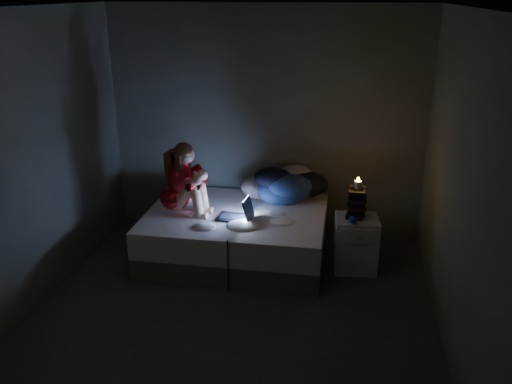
% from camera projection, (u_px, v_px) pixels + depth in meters
% --- Properties ---
extents(floor, '(3.60, 3.80, 0.02)m').
position_uv_depth(floor, '(232.00, 315.00, 4.77)').
color(floor, '#3D3836').
rests_on(floor, ground).
extents(ceiling, '(3.60, 3.80, 0.02)m').
position_uv_depth(ceiling, '(226.00, 6.00, 3.84)').
color(ceiling, silver).
rests_on(ceiling, ground).
extents(wall_back, '(3.60, 0.02, 2.60)m').
position_uv_depth(wall_back, '(265.00, 123.00, 6.06)').
color(wall_back, '#4A513E').
rests_on(wall_back, ground).
extents(wall_front, '(3.60, 0.02, 2.60)m').
position_uv_depth(wall_front, '(144.00, 307.00, 2.55)').
color(wall_front, '#4A513E').
rests_on(wall_front, ground).
extents(wall_left, '(0.02, 3.80, 2.60)m').
position_uv_depth(wall_left, '(25.00, 166.00, 4.59)').
color(wall_left, '#4A513E').
rests_on(wall_left, ground).
extents(wall_right, '(0.02, 3.80, 2.60)m').
position_uv_depth(wall_right, '(463.00, 191.00, 4.02)').
color(wall_right, '#4A513E').
rests_on(wall_right, ground).
extents(bed, '(1.87, 1.41, 0.52)m').
position_uv_depth(bed, '(236.00, 234.00, 5.72)').
color(bed, beige).
rests_on(bed, ground).
extents(pillow, '(0.40, 0.28, 0.11)m').
position_uv_depth(pillow, '(184.00, 193.00, 6.00)').
color(pillow, white).
rests_on(pillow, bed).
extents(woman, '(0.51, 0.37, 0.77)m').
position_uv_depth(woman, '(174.00, 177.00, 5.52)').
color(woman, '#9C0410').
rests_on(woman, bed).
extents(laptop, '(0.38, 0.28, 0.25)m').
position_uv_depth(laptop, '(234.00, 208.00, 5.43)').
color(laptop, black).
rests_on(laptop, bed).
extents(clothes_pile, '(0.80, 0.70, 0.41)m').
position_uv_depth(clothes_pile, '(283.00, 183.00, 5.87)').
color(clothes_pile, navy).
rests_on(clothes_pile, bed).
extents(nightstand, '(0.46, 0.41, 0.57)m').
position_uv_depth(nightstand, '(356.00, 243.00, 5.45)').
color(nightstand, silver).
rests_on(nightstand, ground).
extents(book_stack, '(0.19, 0.25, 0.30)m').
position_uv_depth(book_stack, '(357.00, 203.00, 5.33)').
color(book_stack, black).
rests_on(book_stack, nightstand).
extents(candle, '(0.07, 0.07, 0.08)m').
position_uv_depth(candle, '(358.00, 185.00, 5.26)').
color(candle, beige).
rests_on(candle, book_stack).
extents(phone, '(0.09, 0.15, 0.01)m').
position_uv_depth(phone, '(351.00, 219.00, 5.31)').
color(phone, black).
rests_on(phone, nightstand).
extents(blue_orb, '(0.08, 0.08, 0.08)m').
position_uv_depth(blue_orb, '(352.00, 220.00, 5.22)').
color(blue_orb, navy).
rests_on(blue_orb, nightstand).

